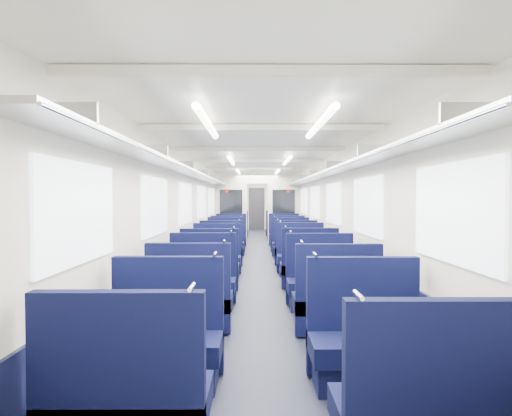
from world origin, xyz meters
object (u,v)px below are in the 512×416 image
at_px(seat_5, 336,305).
at_px(seat_6, 202,284).
at_px(seat_19, 284,236).
at_px(seat_23, 278,229).
at_px(seat_9, 309,269).
at_px(seat_11, 301,258).
at_px(seat_8, 210,270).
at_px(seat_15, 291,245).
at_px(bulkhead, 257,207).
at_px(seat_14, 226,245).
at_px(seat_3, 366,344).
at_px(seat_22, 236,229).
at_px(seat_10, 217,260).
at_px(seat_13, 295,251).
at_px(seat_17, 287,240).
at_px(seat_16, 228,241).
at_px(seat_7, 321,284).
at_px(seat_0, 126,407).
at_px(seat_21, 280,231).
at_px(seat_2, 165,343).
at_px(seat_12, 222,251).
at_px(seat_4, 190,303).
at_px(seat_18, 231,237).
at_px(end_door, 257,209).
at_px(seat_20, 234,231).

height_order(seat_5, seat_6, same).
distance_m(seat_19, seat_23, 3.15).
relative_size(seat_9, seat_11, 1.00).
bearing_deg(seat_23, seat_5, -90.00).
xyz_separation_m(seat_5, seat_8, (-1.66, 2.17, 0.00)).
bearing_deg(seat_15, bulkhead, 104.13).
height_order(seat_14, seat_15, same).
distance_m(seat_3, seat_22, 12.47).
height_order(seat_10, seat_11, same).
relative_size(bulkhead, seat_13, 2.63).
bearing_deg(seat_17, seat_5, -90.00).
bearing_deg(seat_11, bulkhead, 98.57).
distance_m(seat_6, seat_16, 5.69).
bearing_deg(seat_5, seat_13, 90.00).
height_order(seat_5, seat_9, same).
bearing_deg(seat_11, seat_7, -90.00).
bearing_deg(seat_13, bulkhead, 100.69).
height_order(seat_8, seat_14, same).
bearing_deg(seat_17, seat_7, -90.00).
bearing_deg(seat_16, seat_0, -90.00).
bearing_deg(seat_7, seat_6, 177.68).
bearing_deg(seat_3, seat_13, 90.00).
xyz_separation_m(bulkhead, seat_21, (0.83, 1.13, -0.91)).
xyz_separation_m(seat_2, seat_5, (1.66, 1.20, 0.00)).
bearing_deg(seat_2, seat_12, 90.00).
height_order(seat_4, seat_16, same).
distance_m(seat_9, seat_21, 7.85).
relative_size(seat_3, seat_23, 1.00).
relative_size(seat_15, seat_16, 1.00).
xyz_separation_m(seat_6, seat_18, (0.00, 6.90, 0.00)).
distance_m(seat_9, seat_14, 3.89).
bearing_deg(seat_6, seat_7, -2.32).
height_order(seat_5, seat_7, same).
distance_m(seat_12, seat_15, 2.04).
bearing_deg(seat_17, seat_4, -103.67).
bearing_deg(seat_2, seat_22, 90.00).
bearing_deg(seat_23, seat_8, -100.35).
distance_m(seat_2, seat_17, 8.28).
bearing_deg(seat_4, seat_23, 81.56).
bearing_deg(seat_7, seat_23, 90.00).
bearing_deg(seat_19, seat_14, -125.93).
relative_size(seat_11, seat_15, 1.00).
height_order(seat_13, seat_18, same).
bearing_deg(seat_10, seat_12, 90.00).
relative_size(seat_5, seat_12, 1.00).
relative_size(seat_13, seat_22, 1.00).
xyz_separation_m(seat_7, seat_10, (-1.66, 2.27, 0.00)).
distance_m(end_door, seat_21, 4.87).
height_order(seat_16, seat_20, same).
bearing_deg(seat_19, seat_21, 90.00).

